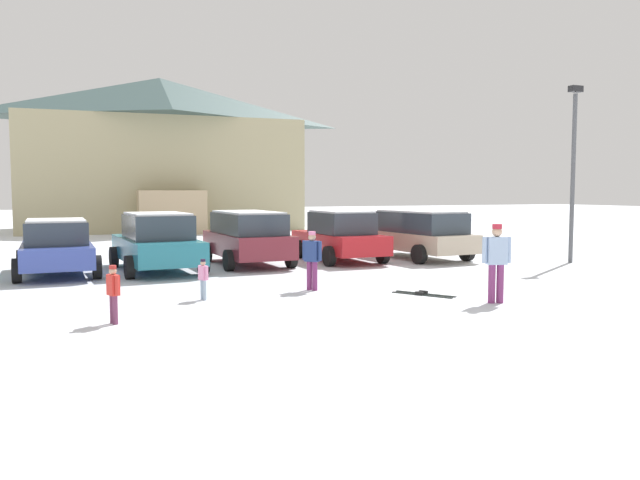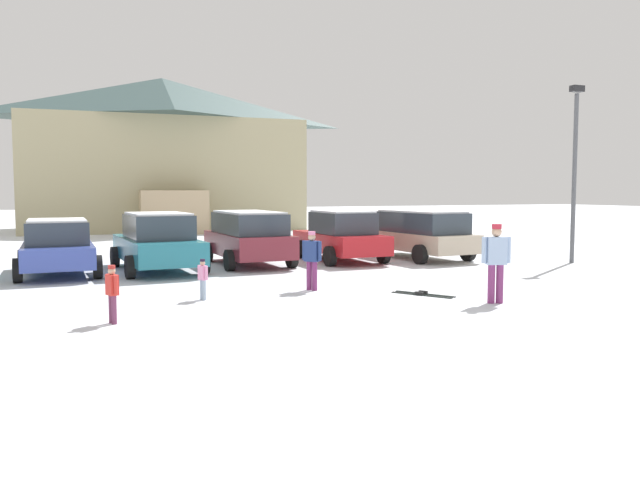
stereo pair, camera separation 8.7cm
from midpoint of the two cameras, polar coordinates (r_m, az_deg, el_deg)
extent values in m
plane|color=silver|center=(9.74, 10.05, -9.56)|extent=(160.00, 160.00, 0.00)
cube|color=tan|center=(40.28, -14.04, 5.72)|extent=(16.42, 9.18, 6.63)
pyramid|color=#354B4A|center=(40.66, -14.17, 12.30)|extent=(17.05, 9.81, 2.69)
cube|color=tan|center=(35.22, -13.13, 2.49)|extent=(3.68, 1.98, 2.40)
cube|color=#36499F|center=(19.03, -22.72, -1.13)|extent=(1.84, 4.18, 0.57)
cube|color=#2D3842|center=(18.77, -22.77, 0.64)|extent=(1.61, 2.18, 0.62)
cube|color=white|center=(18.76, -22.80, 1.68)|extent=(1.50, 2.07, 0.06)
cylinder|color=black|center=(20.36, -25.47, -1.68)|extent=(0.23, 0.64, 0.64)
cylinder|color=black|center=(20.37, -19.99, -1.51)|extent=(0.23, 0.64, 0.64)
cylinder|color=black|center=(17.79, -25.80, -2.52)|extent=(0.23, 0.64, 0.64)
cylinder|color=black|center=(17.80, -19.52, -2.33)|extent=(0.23, 0.64, 0.64)
cube|color=#226F80|center=(19.04, -14.55, -0.80)|extent=(2.14, 4.78, 0.65)
cube|color=#2D3842|center=(18.76, -14.45, 1.19)|extent=(1.79, 2.52, 0.69)
cube|color=white|center=(18.75, -14.47, 2.34)|extent=(1.67, 2.39, 0.06)
cylinder|color=black|center=(20.33, -18.13, -1.48)|extent=(0.26, 0.65, 0.64)
cylinder|color=black|center=(20.70, -12.58, -1.26)|extent=(0.26, 0.65, 0.64)
cylinder|color=black|center=(17.48, -16.84, -2.39)|extent=(0.26, 0.65, 0.64)
cylinder|color=black|center=(17.90, -10.44, -2.11)|extent=(0.26, 0.65, 0.64)
cube|color=maroon|center=(20.06, -6.48, -0.37)|extent=(1.93, 4.30, 0.69)
cube|color=#2D3842|center=(19.93, -6.42, 1.53)|extent=(1.68, 3.27, 0.65)
cube|color=white|center=(19.92, -6.43, 2.54)|extent=(1.57, 3.11, 0.06)
cylinder|color=black|center=(21.09, -10.10, -1.12)|extent=(0.23, 0.64, 0.64)
cylinder|color=black|center=(21.65, -5.03, -0.92)|extent=(0.23, 0.64, 0.64)
cylinder|color=black|center=(18.55, -8.15, -1.85)|extent=(0.23, 0.64, 0.64)
cylinder|color=black|center=(19.18, -2.47, -1.60)|extent=(0.23, 0.64, 0.64)
cube|color=#B21A20|center=(21.10, 1.92, -0.20)|extent=(1.81, 4.30, 0.62)
cube|color=#2D3842|center=(20.86, 2.18, 1.57)|extent=(1.58, 2.24, 0.70)
cube|color=white|center=(20.84, 2.18, 2.62)|extent=(1.47, 2.13, 0.06)
cylinder|color=black|center=(21.96, -1.81, -0.83)|extent=(0.23, 0.64, 0.64)
cylinder|color=black|center=(22.73, 2.68, -0.65)|extent=(0.23, 0.64, 0.64)
cylinder|color=black|center=(19.53, 1.03, -1.49)|extent=(0.23, 0.64, 0.64)
cylinder|color=black|center=(20.38, 5.94, -1.26)|extent=(0.23, 0.64, 0.64)
cube|color=#BAA88F|center=(22.03, 9.20, -0.07)|extent=(2.17, 4.60, 0.61)
cube|color=#2D3842|center=(21.92, 9.35, 1.61)|extent=(1.87, 3.51, 0.70)
cube|color=white|center=(21.91, 9.37, 2.60)|extent=(1.75, 3.34, 0.06)
cylinder|color=black|center=(22.65, 5.09, -0.68)|extent=(0.27, 0.65, 0.64)
cylinder|color=black|center=(23.76, 9.13, -0.48)|extent=(0.27, 0.65, 0.64)
cylinder|color=black|center=(20.36, 9.25, -1.30)|extent=(0.27, 0.65, 0.64)
cylinder|color=black|center=(21.59, 13.48, -1.04)|extent=(0.27, 0.65, 0.64)
cylinder|color=#6F3455|center=(11.76, -18.33, -6.00)|extent=(0.09, 0.09, 0.51)
cylinder|color=#6F3455|center=(11.66, -18.11, -6.08)|extent=(0.09, 0.09, 0.51)
cube|color=red|center=(11.64, -18.27, -3.91)|extent=(0.22, 0.29, 0.36)
cylinder|color=red|center=(11.79, -18.58, -3.77)|extent=(0.07, 0.07, 0.35)
cylinder|color=red|center=(11.50, -17.96, -3.96)|extent=(0.07, 0.07, 0.35)
sphere|color=tan|center=(11.61, -18.30, -2.70)|extent=(0.13, 0.13, 0.13)
cylinder|color=#AF2E2A|center=(11.60, -18.31, -2.35)|extent=(0.13, 0.13, 0.06)
cylinder|color=#773065|center=(13.61, 15.57, -3.88)|extent=(0.15, 0.15, 0.82)
cylinder|color=#773065|center=(13.67, 16.28, -3.86)|extent=(0.15, 0.15, 0.82)
cube|color=#9AB3D7|center=(13.56, 15.99, -0.94)|extent=(0.46, 0.35, 0.58)
cylinder|color=#9AB3D7|center=(13.47, 14.97, -0.89)|extent=(0.11, 0.11, 0.55)
cylinder|color=#9AB3D7|center=(13.65, 16.99, -0.87)|extent=(0.11, 0.11, 0.55)
sphere|color=tan|center=(13.53, 16.03, 0.72)|extent=(0.21, 0.21, 0.21)
cylinder|color=#BF293B|center=(13.52, 16.04, 1.20)|extent=(0.20, 0.20, 0.10)
cylinder|color=#752D62|center=(14.78, -0.33, -3.32)|extent=(0.13, 0.13, 0.69)
cylinder|color=#752D62|center=(14.86, -0.83, -3.28)|extent=(0.13, 0.13, 0.69)
cube|color=navy|center=(14.75, -0.59, -1.03)|extent=(0.36, 0.39, 0.49)
cylinder|color=navy|center=(14.64, 0.13, -1.02)|extent=(0.09, 0.09, 0.46)
cylinder|color=navy|center=(14.86, -1.29, -0.94)|extent=(0.09, 0.09, 0.46)
sphere|color=tan|center=(14.72, -0.59, 0.26)|extent=(0.18, 0.18, 0.18)
cylinder|color=pink|center=(14.72, -0.59, 0.63)|extent=(0.17, 0.17, 0.08)
cylinder|color=#95ABC2|center=(13.81, -10.58, -4.48)|extent=(0.08, 0.08, 0.44)
cylinder|color=#95ABC2|center=(13.72, -10.37, -4.53)|extent=(0.08, 0.08, 0.44)
cube|color=pink|center=(13.71, -10.50, -2.96)|extent=(0.19, 0.24, 0.31)
cylinder|color=pink|center=(13.83, -10.79, -2.87)|extent=(0.06, 0.06, 0.29)
cylinder|color=pink|center=(13.60, -10.20, -2.98)|extent=(0.06, 0.06, 0.29)
sphere|color=tan|center=(13.69, -10.51, -2.08)|extent=(0.11, 0.11, 0.11)
cylinder|color=#261932|center=(13.68, -10.51, -1.83)|extent=(0.11, 0.11, 0.05)
cube|color=black|center=(14.49, 9.76, -4.88)|extent=(0.87, 1.30, 0.02)
cube|color=black|center=(14.51, 9.58, -4.71)|extent=(0.18, 0.21, 0.06)
cube|color=black|center=(14.31, 9.42, -4.99)|extent=(0.87, 1.30, 0.02)
cube|color=black|center=(14.33, 9.24, -4.82)|extent=(0.18, 0.21, 0.06)
cylinder|color=#515459|center=(22.04, 22.33, 5.18)|extent=(0.14, 0.14, 5.50)
cube|color=#232326|center=(22.28, 22.55, 12.65)|extent=(0.44, 0.24, 0.20)
camera|label=1|loc=(0.04, -89.84, 0.01)|focal=35.00mm
camera|label=2|loc=(0.04, 90.16, -0.01)|focal=35.00mm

